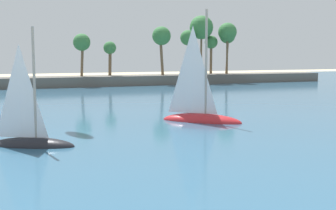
{
  "coord_description": "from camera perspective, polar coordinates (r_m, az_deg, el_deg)",
  "views": [
    {
      "loc": [
        -3.15,
        -3.12,
        5.59
      ],
      "look_at": [
        2.42,
        11.44,
        3.76
      ],
      "focal_mm": 45.91,
      "sensor_mm": 36.0,
      "label": 1
    }
  ],
  "objects": [
    {
      "name": "sea",
      "position": [
        63.39,
        -18.03,
        1.33
      ],
      "size": [
        220.0,
        106.47,
        0.06
      ],
      "primitive_type": "cube",
      "color": "#33607F",
      "rests_on": "ground"
    },
    {
      "name": "palm_headland",
      "position": [
        76.54,
        -16.71,
        4.89
      ],
      "size": [
        117.76,
        6.55,
        13.47
      ],
      "color": "#605B54",
      "rests_on": "ground"
    },
    {
      "name": "sailboat_near_shore",
      "position": [
        35.82,
        4.27,
        -0.77
      ],
      "size": [
        6.4,
        6.12,
        9.88
      ],
      "color": "red",
      "rests_on": "sea"
    },
    {
      "name": "sailboat_toward_headland",
      "position": [
        27.48,
        -17.83,
        -3.77
      ],
      "size": [
        5.46,
        3.87,
        7.72
      ],
      "color": "black",
      "rests_on": "sea"
    }
  ]
}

